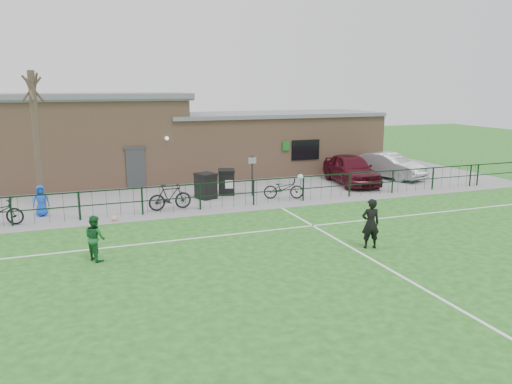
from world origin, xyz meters
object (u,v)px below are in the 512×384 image
object	(u,v)px
sign_post	(252,176)
car_silver	(388,166)
bicycle_e	(284,188)
bare_tree	(37,142)
ball_ground	(114,218)
car_maroon	(351,169)
outfield_player	(95,238)
spectator_child	(41,201)
bicycle_d	(170,197)
wheelie_bin_right	(226,183)
wheelie_bin_left	(206,187)

from	to	relation	value
sign_post	car_silver	xyz separation A→B (m)	(9.20, 1.78, -0.26)
car_silver	bicycle_e	world-z (taller)	car_silver
bare_tree	ball_ground	distance (m)	5.07
bare_tree	car_maroon	world-z (taller)	bare_tree
sign_post	outfield_player	distance (m)	10.44
spectator_child	ball_ground	size ratio (longest dim) A/B	5.40
car_silver	bicycle_e	distance (m)	8.52
sign_post	outfield_player	world-z (taller)	sign_post
spectator_child	car_maroon	bearing A→B (deg)	0.03
sign_post	outfield_player	bearing A→B (deg)	-137.97
bicycle_d	ball_ground	xyz separation A→B (m)	(-2.48, -1.05, -0.47)
wheelie_bin_right	sign_post	world-z (taller)	sign_post
sign_post	ball_ground	size ratio (longest dim) A/B	8.23
car_maroon	bare_tree	bearing A→B (deg)	-170.37
car_maroon	outfield_player	xyz separation A→B (m)	(-13.95, -7.98, -0.12)
wheelie_bin_right	spectator_child	distance (m)	8.63
wheelie_bin_left	bicycle_e	distance (m)	3.76
sign_post	ball_ground	xyz separation A→B (m)	(-6.83, -2.48, -0.90)
wheelie_bin_left	wheelie_bin_right	distance (m)	1.36
bare_tree	bicycle_d	world-z (taller)	bare_tree
wheelie_bin_left	bicycle_e	world-z (taller)	wheelie_bin_left
spectator_child	ball_ground	bearing A→B (deg)	-39.55
bare_tree	wheelie_bin_right	world-z (taller)	bare_tree
wheelie_bin_left	bicycle_e	size ratio (longest dim) A/B	0.60
sign_post	ball_ground	world-z (taller)	sign_post
bicycle_d	outfield_player	bearing A→B (deg)	143.19
sign_post	ball_ground	distance (m)	7.32
outfield_player	ball_ground	bearing A→B (deg)	-39.25
wheelie_bin_right	ball_ground	distance (m)	6.63
car_silver	spectator_child	distance (m)	18.94
bare_tree	wheelie_bin_left	xyz separation A→B (m)	(7.30, -0.43, -2.40)
wheelie_bin_left	bicycle_e	xyz separation A→B (m)	(3.51, -1.35, -0.07)
sign_post	bicycle_e	xyz separation A→B (m)	(1.20, -1.15, -0.49)
bicycle_e	car_silver	bearing A→B (deg)	-50.72
wheelie_bin_right	car_maroon	xyz separation A→B (m)	(7.28, 0.20, 0.23)
wheelie_bin_left	ball_ground	world-z (taller)	wheelie_bin_left
car_silver	outfield_player	size ratio (longest dim) A/B	3.11
sign_post	wheelie_bin_left	bearing A→B (deg)	175.11
wheelie_bin_left	car_maroon	distance (m)	8.54
bicycle_e	ball_ground	bearing A→B (deg)	118.57
wheelie_bin_right	car_maroon	size ratio (longest dim) A/B	0.24
wheelie_bin_left	sign_post	xyz separation A→B (m)	(2.31, -0.20, 0.42)
sign_post	spectator_child	world-z (taller)	sign_post
car_silver	bicycle_e	size ratio (longest dim) A/B	2.32
bicycle_d	bicycle_e	size ratio (longest dim) A/B	0.99
sign_post	bicycle_e	world-z (taller)	sign_post
ball_ground	sign_post	bearing A→B (deg)	19.98
car_maroon	spectator_child	world-z (taller)	car_maroon
sign_post	bicycle_e	distance (m)	1.73
bare_tree	wheelie_bin_right	distance (m)	8.85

